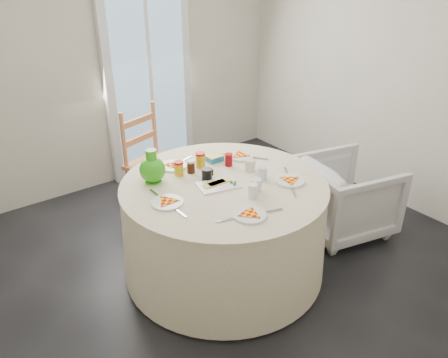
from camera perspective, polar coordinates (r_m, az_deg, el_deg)
floor at (r=3.59m, az=0.88°, el=-11.48°), size 4.00×4.00×0.00m
wall_back at (r=4.64m, az=-14.81°, el=14.64°), size 4.00×0.02×2.60m
wall_right at (r=4.43m, az=22.50°, el=12.94°), size 0.02×4.00×2.60m
glass_door at (r=4.82m, az=-9.77°, el=12.51°), size 1.00×0.08×2.10m
table at (r=3.37m, az=0.00°, el=-6.43°), size 1.56×1.56×0.79m
wooden_chair at (r=4.13m, az=-8.78°, el=1.48°), size 0.58×0.56×1.04m
armchair at (r=3.99m, az=15.61°, el=-1.59°), size 0.84×0.87×0.75m
place_settings at (r=3.17m, az=0.00°, el=-0.48°), size 1.31×1.31×0.02m
jar_cluster at (r=3.33m, az=-2.72°, el=1.91°), size 0.51×0.38×0.13m
butter_tub at (r=3.50m, az=-1.21°, el=2.60°), size 0.13×0.09×0.05m
green_pitcher at (r=3.19m, az=-9.34°, el=1.30°), size 0.23×0.23×0.24m
cheese_platter at (r=3.13m, az=-0.71°, el=-0.86°), size 0.33×0.25×0.04m
mugs_glasses at (r=3.21m, az=1.62°, el=0.67°), size 0.68×0.68×0.11m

